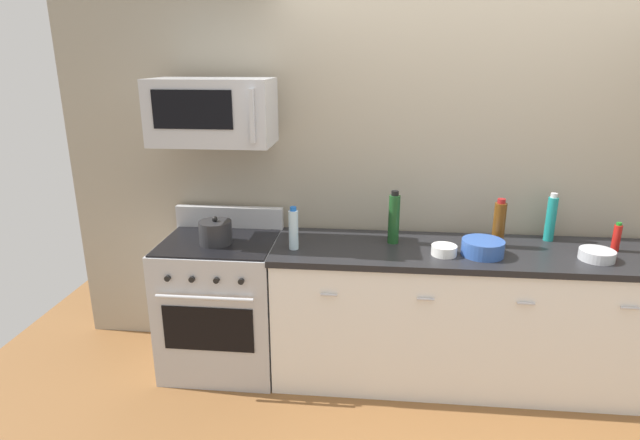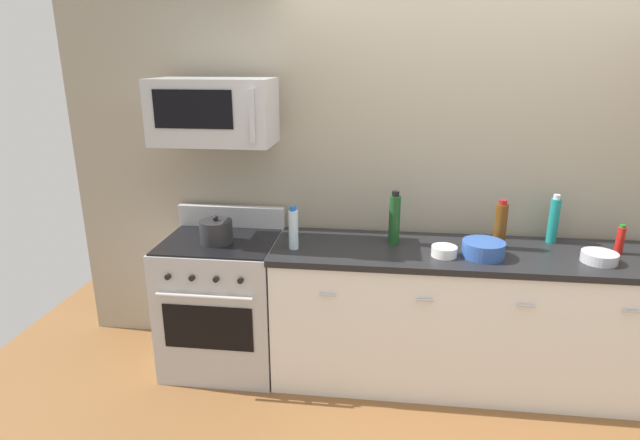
% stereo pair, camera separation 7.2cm
% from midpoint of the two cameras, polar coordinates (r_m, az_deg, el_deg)
% --- Properties ---
extents(ground_plane, '(6.67, 6.67, 0.00)m').
position_cam_midpoint_polar(ground_plane, '(3.78, 14.32, -16.34)').
color(ground_plane, brown).
extents(back_wall, '(5.56, 0.10, 2.70)m').
position_cam_midpoint_polar(back_wall, '(3.63, 15.02, 5.48)').
color(back_wall, '#9E937F').
rests_on(back_wall, ground_plane).
extents(counter_unit, '(2.47, 0.66, 0.92)m').
position_cam_midpoint_polar(counter_unit, '(3.55, 14.89, -10.15)').
color(counter_unit, white).
rests_on(counter_unit, ground_plane).
extents(range_oven, '(0.76, 0.69, 1.07)m').
position_cam_midpoint_polar(range_oven, '(3.64, -11.27, -8.95)').
color(range_oven, '#B7BABF').
rests_on(range_oven, ground_plane).
extents(microwave, '(0.74, 0.44, 0.40)m').
position_cam_midpoint_polar(microwave, '(3.32, -12.38, 11.59)').
color(microwave, '#B7BABF').
extents(bottle_hot_sauce_red, '(0.05, 0.05, 0.19)m').
position_cam_midpoint_polar(bottle_hot_sauce_red, '(3.66, 29.42, -1.71)').
color(bottle_hot_sauce_red, '#B21914').
rests_on(bottle_hot_sauce_red, countertop_slab).
extents(bottle_wine_amber, '(0.08, 0.08, 0.31)m').
position_cam_midpoint_polar(bottle_wine_amber, '(3.42, 18.58, -0.44)').
color(bottle_wine_amber, '#59330F').
rests_on(bottle_wine_amber, countertop_slab).
extents(bottle_sparkling_teal, '(0.06, 0.06, 0.32)m').
position_cam_midpoint_polar(bottle_sparkling_teal, '(3.66, 23.62, 0.18)').
color(bottle_sparkling_teal, '#197F7A').
rests_on(bottle_sparkling_teal, countertop_slab).
extents(bottle_wine_green, '(0.07, 0.07, 0.35)m').
position_cam_midpoint_polar(bottle_wine_green, '(3.34, 7.54, 0.18)').
color(bottle_wine_green, '#19471E').
rests_on(bottle_wine_green, countertop_slab).
extents(bottle_water_clear, '(0.06, 0.06, 0.27)m').
position_cam_midpoint_polar(bottle_water_clear, '(3.22, -3.58, -1.01)').
color(bottle_water_clear, silver).
rests_on(bottle_water_clear, countertop_slab).
extents(bowl_blue_mixing, '(0.25, 0.25, 0.10)m').
position_cam_midpoint_polar(bowl_blue_mixing, '(3.28, 16.92, -2.89)').
color(bowl_blue_mixing, '#2D519E').
rests_on(bowl_blue_mixing, countertop_slab).
extents(bowl_steel_prep, '(0.20, 0.20, 0.06)m').
position_cam_midpoint_polar(bowl_steel_prep, '(3.47, 27.72, -3.39)').
color(bowl_steel_prep, '#B2B5BA').
rests_on(bowl_steel_prep, countertop_slab).
extents(bowl_white_ceramic, '(0.15, 0.15, 0.06)m').
position_cam_midpoint_polar(bowl_white_ceramic, '(3.23, 12.91, -3.24)').
color(bowl_white_ceramic, white).
rests_on(bowl_white_ceramic, countertop_slab).
extents(stockpot, '(0.21, 0.21, 0.18)m').
position_cam_midpoint_polar(stockpot, '(3.39, -12.05, -1.34)').
color(stockpot, '#262628').
rests_on(stockpot, range_oven).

